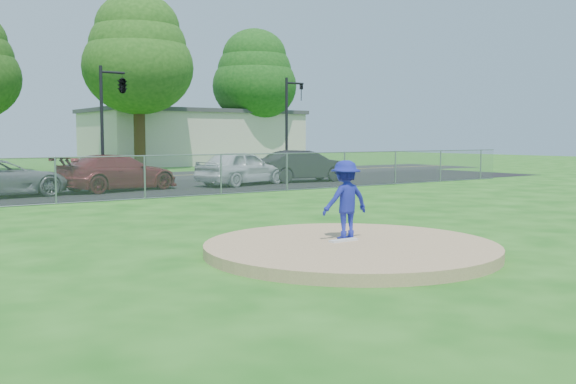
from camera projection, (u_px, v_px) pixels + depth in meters
name	position (u px, v px, depth m)	size (l,w,h in m)	color
ground	(140.00, 206.00, 19.95)	(120.00, 120.00, 0.00)	#195813
pitchers_mound	(350.00, 248.00, 11.80)	(5.40, 5.40, 0.20)	tan
pitching_rubber	(344.00, 240.00, 11.96)	(0.60, 0.15, 0.04)	white
chain_link_fence	(117.00, 179.00, 21.52)	(40.00, 0.06, 1.50)	gray
parking_lot	(76.00, 191.00, 25.25)	(50.00, 8.00, 0.01)	black
street	(29.00, 181.00, 31.35)	(60.00, 7.00, 0.01)	black
commercial_building	(193.00, 137.00, 51.76)	(16.40, 9.40, 4.30)	beige
tree_right	(138.00, 54.00, 42.38)	(7.28, 7.28, 11.63)	#382614
tree_far_right	(255.00, 75.00, 51.19)	(6.72, 6.72, 10.74)	#3A2015
traffic_signal_center	(120.00, 87.00, 31.61)	(1.42, 2.48, 5.60)	black
traffic_signal_right	(290.00, 116.00, 37.61)	(1.28, 0.20, 5.60)	black
pitcher	(345.00, 200.00, 12.20)	(0.97, 0.56, 1.50)	navy
parked_car_darkred	(118.00, 173.00, 25.57)	(2.02, 4.97, 1.44)	maroon
parked_car_pearl	(241.00, 168.00, 28.63)	(1.82, 4.53, 1.54)	silver
parked_car_charcoal	(303.00, 166.00, 30.77)	(1.59, 4.56, 1.50)	#232325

